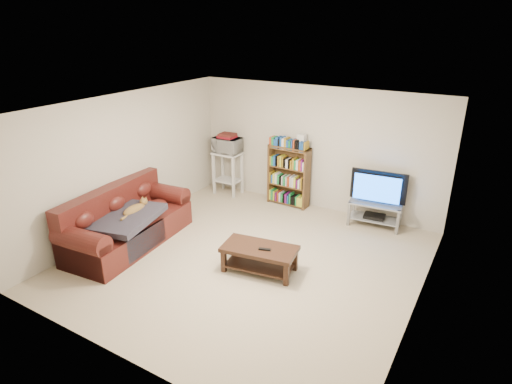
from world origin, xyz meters
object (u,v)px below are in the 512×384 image
Objects in this scene: tv_stand at (375,210)px; bookshelf at (289,175)px; coffee_table at (260,254)px; sofa at (125,224)px.

tv_stand is 0.78× the size of bookshelf.
sofa is at bearing -179.72° from coffee_table.
tv_stand is at bearing 57.45° from coffee_table.
coffee_table is 2.61m from bookshelf.
tv_stand reaches higher than coffee_table.
sofa is 2.41m from coffee_table.
bookshelf is (1.62, 2.85, 0.30)m from sofa.
bookshelf reaches higher than sofa.
tv_stand is at bearing 33.57° from sofa.
tv_stand is (3.43, 2.76, -0.02)m from sofa.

